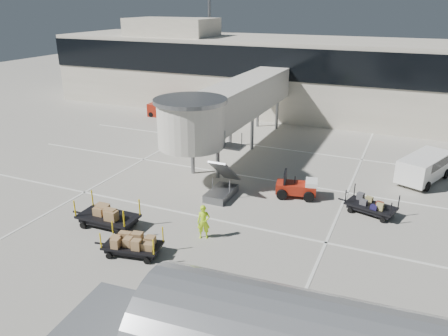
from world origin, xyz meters
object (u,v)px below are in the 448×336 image
(baggage_tug, at_px, (297,188))
(minivan, at_px, (425,165))
(box_cart_far, at_px, (106,216))
(ground_worker, at_px, (204,222))
(suitcase_cart, at_px, (370,206))
(belt_loader, at_px, (165,110))
(box_cart_near, at_px, (134,245))

(baggage_tug, height_order, minivan, minivan)
(baggage_tug, xyz_separation_m, box_cart_far, (-8.78, -8.20, -0.01))
(baggage_tug, xyz_separation_m, ground_worker, (-3.19, -7.19, 0.33))
(ground_worker, distance_m, minivan, 17.18)
(baggage_tug, relative_size, ground_worker, 1.47)
(suitcase_cart, bearing_deg, belt_loader, 162.74)
(suitcase_cart, height_order, box_cart_near, box_cart_near)
(box_cart_far, bearing_deg, baggage_tug, 41.65)
(ground_worker, height_order, minivan, ground_worker)
(box_cart_far, height_order, belt_loader, belt_loader)
(box_cart_near, bearing_deg, belt_loader, 107.07)
(suitcase_cart, bearing_deg, box_cart_near, -121.56)
(box_cart_near, height_order, ground_worker, ground_worker)
(box_cart_far, xyz_separation_m, minivan, (16.25, 14.48, 0.51))
(box_cart_near, relative_size, box_cart_far, 0.86)
(box_cart_far, height_order, ground_worker, ground_worker)
(suitcase_cart, xyz_separation_m, minivan, (2.86, 6.90, 0.64))
(box_cart_near, xyz_separation_m, ground_worker, (2.46, 2.88, 0.39))
(box_cart_near, xyz_separation_m, box_cart_far, (-3.13, 1.88, 0.05))
(box_cart_far, relative_size, minivan, 0.79)
(suitcase_cart, bearing_deg, baggage_tug, -171.82)
(minivan, bearing_deg, belt_loader, -175.28)
(baggage_tug, distance_m, belt_loader, 23.59)
(suitcase_cart, distance_m, ground_worker, 10.21)
(suitcase_cart, xyz_separation_m, box_cart_far, (-13.38, -7.58, 0.13))
(ground_worker, xyz_separation_m, belt_loader, (-15.44, 21.66, -0.25))
(ground_worker, xyz_separation_m, minivan, (10.65, 13.48, 0.17))
(box_cart_near, relative_size, belt_loader, 0.94)
(box_cart_near, relative_size, ground_worker, 1.90)
(belt_loader, bearing_deg, suitcase_cart, -34.97)
(ground_worker, bearing_deg, minivan, 29.93)
(belt_loader, bearing_deg, baggage_tug, -39.82)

